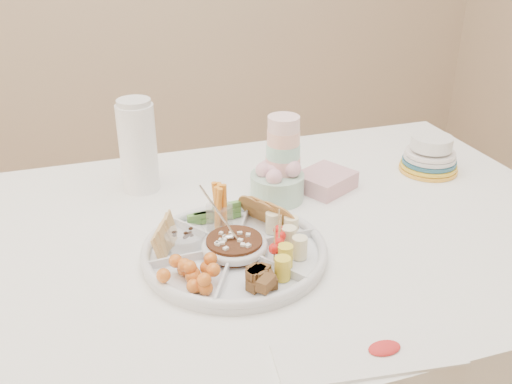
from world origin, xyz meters
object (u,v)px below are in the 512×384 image
object	(u,v)px
dining_table	(263,354)
thermos	(138,145)
plate_stack	(430,154)
party_tray	(234,249)

from	to	relation	value
dining_table	thermos	world-z (taller)	thermos
plate_stack	dining_table	bearing A→B (deg)	-163.94
party_tray	dining_table	bearing A→B (deg)	45.08
party_tray	plate_stack	world-z (taller)	plate_stack
dining_table	party_tray	size ratio (longest dim) A/B	4.00
dining_table	plate_stack	xyz separation A→B (m)	(0.53, 0.15, 0.43)
dining_table	plate_stack	bearing A→B (deg)	16.06
thermos	plate_stack	size ratio (longest dim) A/B	1.54
party_tray	plate_stack	bearing A→B (deg)	21.85
dining_table	party_tray	bearing A→B (deg)	-134.92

